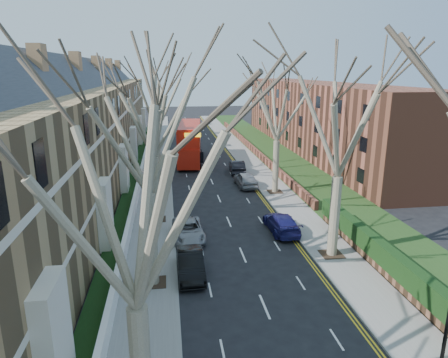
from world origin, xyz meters
name	(u,v)px	position (x,y,z in m)	size (l,w,h in m)	color
ground	(281,345)	(0.00, 0.00, 0.00)	(240.00, 240.00, 0.00)	black
pavement_left	(158,159)	(-6.00, 39.00, 0.06)	(3.00, 102.00, 0.12)	slate
pavement_right	(245,157)	(6.00, 39.00, 0.06)	(3.00, 102.00, 0.12)	slate
terrace_left	(84,128)	(-13.65, 31.00, 5.53)	(9.70, 78.00, 13.60)	olive
flats_right	(315,117)	(17.46, 43.00, 4.98)	(13.97, 54.00, 10.00)	brown
wall_hedge_right	(417,286)	(7.70, 2.00, 1.12)	(0.70, 24.00, 1.80)	brown
front_wall_left	(142,170)	(-7.65, 31.00, 0.62)	(0.30, 78.00, 1.00)	white
grass_verge_right	(276,155)	(10.50, 39.00, 0.15)	(6.00, 102.00, 0.06)	#1E3E16
tree_left_near	(128,179)	(-5.70, -4.00, 8.93)	(9.80, 9.80, 13.73)	#6B5F4C
tree_left_mid	(145,115)	(-5.70, 6.00, 9.56)	(10.50, 10.50, 14.71)	#6B5F4C
tree_left_far	(152,105)	(-5.70, 16.00, 9.24)	(10.15, 10.15, 14.22)	#6B5F4C
tree_left_dist	(155,92)	(-5.70, 28.00, 9.56)	(10.50, 10.50, 14.71)	#6B5F4C
tree_right_mid	(343,108)	(5.70, 8.00, 9.56)	(10.50, 10.50, 14.71)	#6B5F4C
tree_right_far	(278,98)	(5.70, 22.00, 9.24)	(10.15, 10.15, 14.22)	#6B5F4C
double_decker_bus	(190,144)	(-1.73, 36.97, 2.44)	(3.83, 12.10, 4.94)	#AB190C
car_left_mid	(191,264)	(-3.55, 6.82, 0.71)	(1.50, 4.30, 1.42)	black
car_left_far	(188,230)	(-3.38, 12.17, 0.64)	(2.14, 4.64, 1.29)	gray
car_right_near	(281,223)	(3.60, 12.47, 0.69)	(1.92, 4.73, 1.37)	navy
car_right_mid	(246,179)	(3.25, 24.63, 0.78)	(1.84, 4.58, 1.56)	gray
car_right_far	(237,167)	(3.35, 30.32, 0.76)	(1.60, 4.59, 1.51)	black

